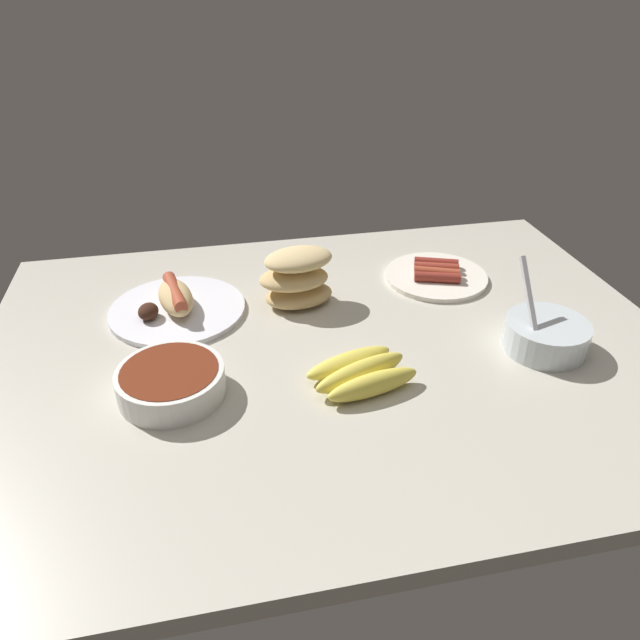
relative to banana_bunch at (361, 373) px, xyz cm
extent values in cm
cube|color=beige|center=(1.88, -11.08, -3.30)|extent=(120.00, 90.00, 3.00)
ellipsoid|color=#E5D14C|center=(1.08, -3.22, -0.16)|extent=(15.95, 8.33, 3.28)
ellipsoid|color=#E5D14C|center=(0.00, 0.00, 0.10)|extent=(16.79, 9.26, 3.81)
ellipsoid|color=#E5D14C|center=(-1.08, 3.23, 0.05)|extent=(15.73, 6.89, 3.70)
cylinder|color=white|center=(28.26, -27.67, -1.30)|extent=(25.34, 25.34, 1.00)
ellipsoid|color=#DBB77A|center=(28.26, -27.67, 1.40)|extent=(8.32, 13.99, 4.40)
cylinder|color=#AD472D|center=(28.26, -27.67, 2.61)|extent=(4.66, 12.68, 2.40)
ellipsoid|color=#381E14|center=(33.22, -24.86, 0.60)|extent=(4.37, 5.01, 2.80)
cylinder|color=silver|center=(-33.10, -2.69, 0.80)|extent=(13.99, 13.99, 5.20)
cylinder|color=beige|center=(-33.10, -2.69, 1.84)|extent=(12.31, 12.31, 2.34)
cube|color=#B7B7BC|center=(-29.96, -4.44, 6.64)|extent=(1.43, 11.47, 12.30)
ellipsoid|color=tan|center=(5.22, -26.29, 0.00)|extent=(14.31, 10.82, 3.60)
ellipsoid|color=#DBB77A|center=(6.08, -26.50, 3.60)|extent=(13.44, 9.46, 3.60)
ellipsoid|color=#E5C689|center=(5.03, -27.21, 7.20)|extent=(14.53, 11.20, 3.60)
cylinder|color=white|center=(-24.43, -30.54, -1.30)|extent=(21.07, 21.07, 1.00)
cylinder|color=maroon|center=(-25.52, -33.67, 0.20)|extent=(9.24, 5.06, 2.01)
cylinder|color=#9E3828|center=(-24.79, -31.58, 0.20)|extent=(9.26, 4.91, 2.01)
cylinder|color=#AD472D|center=(-24.06, -29.50, 0.20)|extent=(9.21, 5.23, 2.01)
cylinder|color=maroon|center=(-23.33, -27.41, 0.20)|extent=(9.29, 4.69, 2.01)
cylinder|color=white|center=(29.04, -2.96, 0.46)|extent=(16.37, 16.37, 4.53)
cylinder|color=maroon|center=(29.04, -2.96, 2.32)|extent=(14.73, 14.73, 1.00)
camera|label=1|loc=(21.23, 70.91, 55.94)|focal=33.09mm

